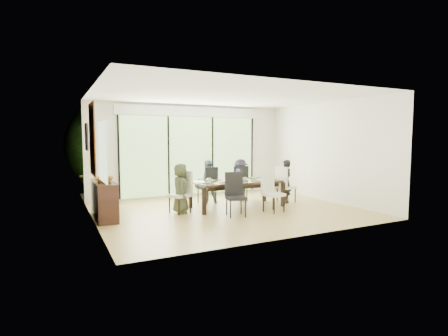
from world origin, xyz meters
name	(u,v)px	position (x,y,z in m)	size (l,w,h in m)	color
floor	(229,211)	(0.00, 0.00, -0.01)	(6.00, 5.00, 0.01)	olive
ceiling	(229,96)	(0.00, 0.00, 2.71)	(6.00, 5.00, 0.01)	white
wall_back	(191,150)	(0.00, 2.51, 1.35)	(6.00, 0.02, 2.70)	silver
wall_front	(296,160)	(0.00, -2.51, 1.35)	(6.00, 0.02, 2.70)	beige
wall_left	(93,157)	(-3.01, 0.00, 1.35)	(0.02, 5.00, 2.70)	silver
wall_right	(327,152)	(3.01, 0.00, 1.35)	(0.02, 5.00, 2.70)	silver
glass_doors	(191,156)	(0.00, 2.47, 1.20)	(4.20, 0.02, 2.30)	#598C3F
blinds_header	(191,112)	(0.00, 2.46, 2.50)	(4.40, 0.06, 0.28)	white
mullion_a	(119,157)	(-2.10, 2.46, 1.20)	(0.05, 0.04, 2.30)	black
mullion_b	(169,156)	(-0.70, 2.46, 1.20)	(0.05, 0.04, 2.30)	black
mullion_c	(213,155)	(0.70, 2.46, 1.20)	(0.05, 0.04, 2.30)	black
mullion_d	(252,154)	(2.10, 2.46, 1.20)	(0.05, 0.04, 2.30)	black
side_window	(103,152)	(-2.97, -1.20, 1.50)	(0.02, 0.90, 1.00)	#8CAD7F
deck	(181,193)	(0.00, 3.40, -0.05)	(6.00, 1.80, 0.10)	#523123
rail_top	(173,172)	(0.00, 4.20, 0.55)	(6.00, 0.08, 0.06)	brown
foliage_left	(114,146)	(-1.80, 5.20, 1.44)	(3.20, 3.20, 3.20)	#14380F
foliage_mid	(170,136)	(0.40, 5.80, 1.80)	(4.00, 4.00, 4.00)	#14380F
foliage_right	(221,150)	(2.20, 5.00, 1.26)	(2.80, 2.80, 2.80)	#14380F
foliage_far	(140,140)	(-0.60, 6.50, 1.62)	(3.60, 3.60, 3.60)	#14380F
table_top	(237,182)	(0.38, 0.27, 0.64)	(2.13, 0.98, 0.05)	black
table_apron	(237,185)	(0.38, 0.27, 0.56)	(1.95, 0.80, 0.09)	black
table_leg_fl	(204,201)	(-0.70, -0.16, 0.31)	(0.08, 0.08, 0.61)	black
table_leg_fr	(283,194)	(1.46, -0.16, 0.31)	(0.08, 0.08, 0.61)	black
table_leg_bl	(190,196)	(-0.70, 0.70, 0.31)	(0.08, 0.08, 0.61)	black
table_leg_br	(264,190)	(1.46, 0.70, 0.31)	(0.08, 0.08, 0.61)	black
chair_left_end	(180,192)	(-1.12, 0.27, 0.49)	(0.41, 0.41, 0.98)	white
chair_right_end	(286,184)	(1.88, 0.27, 0.49)	(0.41, 0.41, 0.98)	white
chair_far_left	(207,185)	(-0.07, 1.12, 0.49)	(0.41, 0.41, 0.98)	black
chair_far_right	(240,183)	(0.93, 1.12, 0.49)	(0.41, 0.41, 0.98)	black
chair_near_left	(236,194)	(-0.12, -0.60, 0.49)	(0.41, 0.41, 0.98)	black
chair_near_right	(274,191)	(0.88, -0.60, 0.49)	(0.41, 0.41, 0.98)	white
person_left_end	(181,188)	(-1.10, 0.27, 0.57)	(0.53, 0.34, 1.15)	#3E4830
person_right_end	(286,181)	(1.86, 0.27, 0.57)	(0.53, 0.34, 1.15)	black
person_far_left	(207,182)	(-0.07, 1.10, 0.57)	(0.53, 0.34, 1.15)	slate
person_far_right	(240,180)	(0.93, 1.10, 0.57)	(0.53, 0.34, 1.15)	#261F2E
placemat_left	(202,183)	(-0.57, 0.27, 0.67)	(0.39, 0.28, 0.01)	#91A139
placemat_right	(269,179)	(1.33, 0.27, 0.67)	(0.39, 0.28, 0.01)	#85BC43
placemat_far_l	(214,180)	(-0.07, 0.67, 0.67)	(0.39, 0.28, 0.01)	#78A23A
placemat_far_r	(248,178)	(0.93, 0.67, 0.67)	(0.39, 0.28, 0.01)	#6DA039
placemat_paper	(223,183)	(-0.17, -0.03, 0.67)	(0.39, 0.28, 0.01)	white
tablet_far_l	(218,180)	(0.03, 0.62, 0.68)	(0.23, 0.16, 0.01)	black
tablet_far_r	(248,178)	(0.88, 0.62, 0.68)	(0.21, 0.15, 0.01)	black
papers	(262,179)	(1.08, 0.22, 0.67)	(0.27, 0.20, 0.00)	white
platter_base	(223,183)	(-0.17, -0.03, 0.68)	(0.23, 0.23, 0.02)	white
platter_snacks	(223,182)	(-0.17, -0.03, 0.70)	(0.18, 0.18, 0.01)	#CA5017
vase	(238,178)	(0.43, 0.32, 0.72)	(0.07, 0.07, 0.11)	silver
hyacinth_stems	(238,174)	(0.43, 0.32, 0.83)	(0.04, 0.04, 0.14)	#337226
hyacinth_blooms	(238,171)	(0.43, 0.32, 0.91)	(0.10, 0.10, 0.10)	#555DD5
laptop	(207,183)	(-0.47, 0.17, 0.68)	(0.29, 0.19, 0.02)	silver
cup_a	(209,180)	(-0.32, 0.42, 0.71)	(0.11, 0.11, 0.09)	white
cup_b	(244,179)	(0.53, 0.17, 0.71)	(0.09, 0.09, 0.08)	white
cup_c	(262,177)	(1.18, 0.37, 0.71)	(0.11, 0.11, 0.09)	white
book	(245,180)	(0.63, 0.32, 0.67)	(0.15, 0.20, 0.02)	white
sideboard	(104,200)	(-2.76, 0.50, 0.40)	(0.40, 1.42, 0.80)	black
bowl	(104,180)	(-2.76, 0.40, 0.85)	(0.42, 0.42, 0.10)	#905F1F
candlestick_base	(101,179)	(-2.76, 0.85, 0.82)	(0.09, 0.09, 0.04)	black
candlestick_shaft	(101,154)	(-2.76, 0.85, 1.37)	(0.02, 0.02, 1.11)	black
candlestick_pan	(100,129)	(-2.76, 0.85, 1.92)	(0.09, 0.09, 0.03)	black
candle	(100,127)	(-2.76, 0.85, 1.98)	(0.03, 0.03, 0.09)	silver
tapestry	(92,139)	(-2.97, 0.40, 1.70)	(0.02, 1.00, 1.50)	#9A4216
art_frame	(86,137)	(-2.97, 1.70, 1.75)	(0.03, 0.55, 0.65)	black
art_canvas	(87,137)	(-2.95, 1.70, 1.75)	(0.01, 0.45, 0.55)	#184B4F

